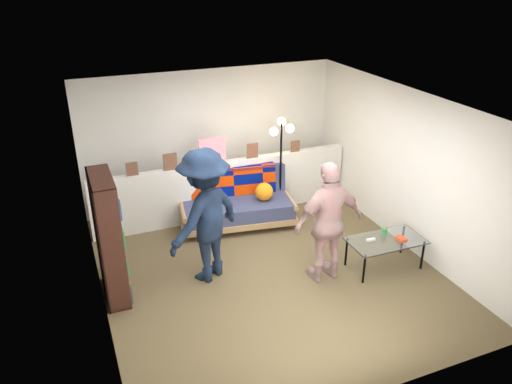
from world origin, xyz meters
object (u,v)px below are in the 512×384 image
(futon_sofa, at_px, (237,203))
(floor_lamp, at_px, (281,148))
(bookshelf, at_px, (109,242))
(person_right, at_px, (329,222))
(person_left, at_px, (205,216))
(coffee_table, at_px, (386,241))

(futon_sofa, xyz_separation_m, floor_lamp, (0.82, 0.08, 0.83))
(bookshelf, bearing_deg, person_right, -14.47)
(bookshelf, height_order, person_right, person_right)
(futon_sofa, height_order, person_right, person_right)
(floor_lamp, relative_size, person_right, 0.99)
(person_left, xyz_separation_m, person_right, (1.51, -0.65, -0.08))
(person_right, bearing_deg, floor_lamp, -98.04)
(bookshelf, relative_size, person_left, 0.89)
(floor_lamp, xyz_separation_m, person_left, (-1.74, -1.37, -0.26))
(person_left, height_order, person_right, person_left)
(bookshelf, xyz_separation_m, person_left, (1.26, -0.07, 0.16))
(bookshelf, height_order, person_left, person_left)
(futon_sofa, distance_m, bookshelf, 2.53)
(futon_sofa, bearing_deg, person_right, -73.15)
(bookshelf, distance_m, person_left, 1.27)
(futon_sofa, distance_m, coffee_table, 2.53)
(person_left, bearing_deg, coffee_table, 132.13)
(bookshelf, relative_size, person_right, 0.98)
(futon_sofa, relative_size, floor_lamp, 1.17)
(futon_sofa, relative_size, person_right, 1.16)
(person_left, bearing_deg, floor_lamp, -172.47)
(bookshelf, bearing_deg, floor_lamp, 23.42)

